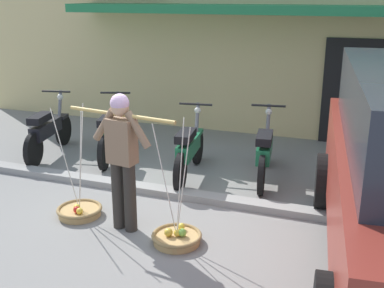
{
  "coord_description": "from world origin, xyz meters",
  "views": [
    {
      "loc": [
        2.42,
        -5.09,
        2.78
      ],
      "look_at": [
        0.3,
        0.6,
        0.85
      ],
      "focal_mm": 44.55,
      "sensor_mm": 36.0,
      "label": 1
    }
  ],
  "objects_px": {
    "motorcycle_end_of_row": "(265,152)",
    "motorcycle_third_in_row": "(189,150)",
    "motorcycle_nearest_shop": "(48,131)",
    "fruit_vendor": "(122,154)",
    "fruit_basket_right_side": "(79,210)",
    "fruit_basket_left_side": "(177,237)",
    "motorcycle_second_in_row": "(111,133)"
  },
  "relations": [
    {
      "from": "motorcycle_second_in_row",
      "to": "motorcycle_end_of_row",
      "type": "xyz_separation_m",
      "value": [
        2.72,
        -0.07,
        0.0
      ]
    },
    {
      "from": "motorcycle_second_in_row",
      "to": "motorcycle_third_in_row",
      "type": "relative_size",
      "value": 0.97
    },
    {
      "from": "motorcycle_end_of_row",
      "to": "motorcycle_third_in_row",
      "type": "bearing_deg",
      "value": -164.7
    },
    {
      "from": "fruit_basket_left_side",
      "to": "motorcycle_second_in_row",
      "type": "height_order",
      "value": "fruit_basket_left_side"
    },
    {
      "from": "fruit_vendor",
      "to": "fruit_basket_right_side",
      "type": "height_order",
      "value": "fruit_vendor"
    },
    {
      "from": "fruit_basket_right_side",
      "to": "motorcycle_nearest_shop",
      "type": "relative_size",
      "value": 0.81
    },
    {
      "from": "motorcycle_third_in_row",
      "to": "fruit_basket_left_side",
      "type": "bearing_deg",
      "value": -73.28
    },
    {
      "from": "fruit_basket_right_side",
      "to": "motorcycle_nearest_shop",
      "type": "bearing_deg",
      "value": 134.44
    },
    {
      "from": "fruit_vendor",
      "to": "motorcycle_second_in_row",
      "type": "height_order",
      "value": "fruit_vendor"
    },
    {
      "from": "motorcycle_third_in_row",
      "to": "motorcycle_end_of_row",
      "type": "height_order",
      "value": "same"
    },
    {
      "from": "fruit_basket_right_side",
      "to": "motorcycle_second_in_row",
      "type": "xyz_separation_m",
      "value": [
        -0.74,
        2.17,
        0.38
      ]
    },
    {
      "from": "fruit_basket_left_side",
      "to": "motorcycle_third_in_row",
      "type": "bearing_deg",
      "value": 106.72
    },
    {
      "from": "fruit_basket_right_side",
      "to": "motorcycle_nearest_shop",
      "type": "height_order",
      "value": "fruit_basket_right_side"
    },
    {
      "from": "motorcycle_third_in_row",
      "to": "motorcycle_end_of_row",
      "type": "distance_m",
      "value": 1.17
    },
    {
      "from": "fruit_basket_left_side",
      "to": "motorcycle_end_of_row",
      "type": "xyz_separation_m",
      "value": [
        0.52,
        2.32,
        0.38
      ]
    },
    {
      "from": "motorcycle_third_in_row",
      "to": "fruit_basket_right_side",
      "type": "bearing_deg",
      "value": -115.46
    },
    {
      "from": "motorcycle_second_in_row",
      "to": "fruit_basket_left_side",
      "type": "bearing_deg",
      "value": -47.3
    },
    {
      "from": "motorcycle_nearest_shop",
      "to": "fruit_vendor",
      "type": "bearing_deg",
      "value": -37.71
    },
    {
      "from": "fruit_basket_left_side",
      "to": "motorcycle_end_of_row",
      "type": "relative_size",
      "value": 0.8
    },
    {
      "from": "fruit_basket_right_side",
      "to": "fruit_vendor",
      "type": "bearing_deg",
      "value": -8.22
    },
    {
      "from": "motorcycle_nearest_shop",
      "to": "motorcycle_end_of_row",
      "type": "bearing_deg",
      "value": 3.09
    },
    {
      "from": "fruit_vendor",
      "to": "motorcycle_third_in_row",
      "type": "bearing_deg",
      "value": 86.2
    },
    {
      "from": "fruit_basket_right_side",
      "to": "motorcycle_third_in_row",
      "type": "relative_size",
      "value": 0.8
    },
    {
      "from": "motorcycle_second_in_row",
      "to": "motorcycle_end_of_row",
      "type": "bearing_deg",
      "value": -1.48
    },
    {
      "from": "fruit_basket_left_side",
      "to": "fruit_vendor",
      "type": "bearing_deg",
      "value": 171.6
    },
    {
      "from": "motorcycle_nearest_shop",
      "to": "motorcycle_third_in_row",
      "type": "bearing_deg",
      "value": -2.11
    },
    {
      "from": "fruit_vendor",
      "to": "fruit_basket_left_side",
      "type": "distance_m",
      "value": 1.16
    },
    {
      "from": "fruit_basket_left_side",
      "to": "motorcycle_second_in_row",
      "type": "distance_m",
      "value": 3.27
    },
    {
      "from": "motorcycle_third_in_row",
      "to": "motorcycle_second_in_row",
      "type": "bearing_deg",
      "value": 166.7
    },
    {
      "from": "motorcycle_nearest_shop",
      "to": "motorcycle_end_of_row",
      "type": "relative_size",
      "value": 0.99
    },
    {
      "from": "fruit_basket_left_side",
      "to": "motorcycle_end_of_row",
      "type": "height_order",
      "value": "fruit_basket_left_side"
    },
    {
      "from": "motorcycle_second_in_row",
      "to": "motorcycle_third_in_row",
      "type": "xyz_separation_m",
      "value": [
        1.6,
        -0.38,
        0.0
      ]
    }
  ]
}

